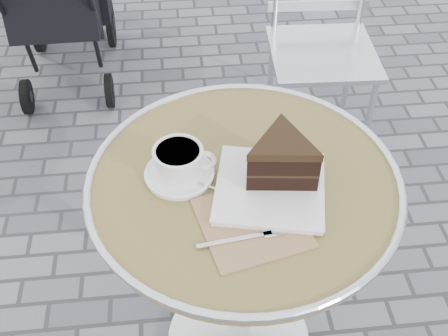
{
  "coord_description": "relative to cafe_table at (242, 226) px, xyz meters",
  "views": [
    {
      "loc": [
        -0.13,
        -0.87,
        1.63
      ],
      "look_at": [
        -0.05,
        -0.01,
        0.78
      ],
      "focal_mm": 45.0,
      "sensor_mm": 36.0,
      "label": 1
    }
  ],
  "objects": [
    {
      "name": "cafe_table",
      "position": [
        0.0,
        0.0,
        0.0
      ],
      "size": [
        0.72,
        0.72,
        0.74
      ],
      "color": "silver",
      "rests_on": "ground"
    },
    {
      "name": "cappuccino_set",
      "position": [
        -0.14,
        0.03,
        0.2
      ],
      "size": [
        0.17,
        0.15,
        0.08
      ],
      "rotation": [
        0.0,
        0.0,
        -0.03
      ],
      "color": "white",
      "rests_on": "cafe_table"
    },
    {
      "name": "cake_plate_set",
      "position": [
        0.07,
        -0.02,
        0.22
      ],
      "size": [
        0.35,
        0.36,
        0.13
      ],
      "rotation": [
        0.0,
        0.0,
        -0.22
      ],
      "color": "#9F7457",
      "rests_on": "cafe_table"
    },
    {
      "name": "bistro_chair",
      "position": [
        0.43,
        1.0,
        -0.02
      ],
      "size": [
        0.41,
        0.41,
        0.88
      ],
      "rotation": [
        0.0,
        0.0,
        -0.04
      ],
      "color": "silver",
      "rests_on": "ground"
    }
  ]
}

